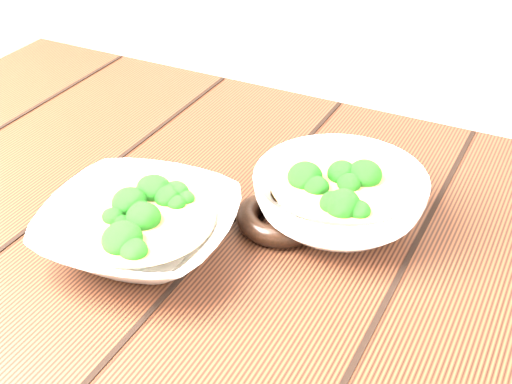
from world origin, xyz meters
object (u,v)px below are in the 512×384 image
at_px(soup_bowl_front, 139,227).
at_px(soup_bowl_back, 339,197).
at_px(table, 227,334).
at_px(trivet, 281,217).

relative_size(soup_bowl_front, soup_bowl_back, 1.08).
bearing_deg(table, soup_bowl_front, -160.12).
height_order(soup_bowl_front, trivet, soup_bowl_front).
height_order(soup_bowl_front, soup_bowl_back, soup_bowl_back).
bearing_deg(soup_bowl_back, table, -128.32).
height_order(table, soup_bowl_back, soup_bowl_back).
relative_size(soup_bowl_front, trivet, 2.33).
relative_size(table, trivet, 12.00).
xyz_separation_m(soup_bowl_front, soup_bowl_back, (0.17, 0.14, 0.01)).
bearing_deg(soup_bowl_front, trivet, 41.17).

